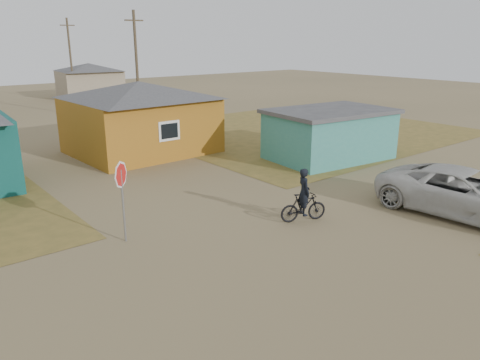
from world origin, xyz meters
The scene contains 10 objects.
ground centered at (0.00, 0.00, 0.00)m, with size 120.00×120.00×0.00m, color olive.
grass_ne centered at (14.00, 13.00, 0.01)m, with size 20.00×18.00×0.00m, color olive.
house_yellow centered at (2.50, 14.00, 2.00)m, with size 7.72×6.76×3.90m.
shed_turquoise centered at (9.50, 6.50, 1.31)m, with size 6.71×4.93×2.60m.
house_beige_east centered at (10.00, 40.00, 1.86)m, with size 6.95×6.05×3.60m.
utility_pole_near centered at (6.50, 22.00, 4.14)m, with size 1.40×0.20×8.00m.
utility_pole_far centered at (7.50, 38.00, 4.14)m, with size 1.40×0.20×8.00m.
stop_sign centered at (-3.61, 3.44, 1.90)m, with size 0.82×0.31×2.60m.
cyclist centered at (1.96, 1.13, 0.69)m, with size 1.73×1.06×1.90m.
vehicle centered at (6.86, -2.04, 0.83)m, with size 2.76×5.98×1.66m, color beige.
Camera 1 is at (-9.30, -9.33, 6.12)m, focal length 35.00 mm.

